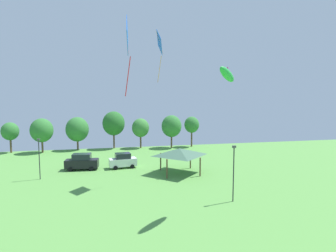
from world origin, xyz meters
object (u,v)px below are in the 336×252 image
Objects in this scene: kite_flying_1 at (227,75)px; light_post_1 at (39,156)px; kite_flying_3 at (159,43)px; treeline_tree_2 at (77,129)px; treeline_tree_4 at (141,128)px; treeline_tree_1 at (42,130)px; parked_car_second_from_left at (123,161)px; treeline_tree_0 at (10,131)px; parked_car_leftmost at (82,162)px; kite_flying_6 at (127,38)px; treeline_tree_5 at (172,126)px; park_pavilion at (180,152)px; treeline_tree_3 at (114,123)px; light_post_0 at (234,170)px; treeline_tree_6 at (192,125)px.

light_post_1 is (-19.46, 14.70, -9.52)m from kite_flying_1.
kite_flying_3 reaches higher than treeline_tree_2.
treeline_tree_2 is at bearing 176.14° from treeline_tree_4.
parked_car_second_from_left is at bearing -46.40° from treeline_tree_1.
parked_car_leftmost is at bearing -47.87° from treeline_tree_0.
kite_flying_3 is 0.99× the size of treeline_tree_4.
kite_flying_6 is 43.03m from treeline_tree_5.
treeline_tree_2 reaches higher than park_pavilion.
treeline_tree_3 reaches higher than treeline_tree_1.
parked_car_leftmost is 0.71× the size of treeline_tree_2.
parked_car_second_from_left is (-8.47, 18.40, -11.48)m from kite_flying_1.
treeline_tree_2 is (6.56, 1.97, -0.14)m from treeline_tree_1.
kite_flying_3 reaches higher than park_pavilion.
treeline_tree_0 is 0.93× the size of treeline_tree_4.
light_post_0 is at bearing -51.70° from treeline_tree_1.
treeline_tree_6 reaches higher than light_post_0.
treeline_tree_1 is 14.34m from treeline_tree_3.
light_post_0 is at bearing -40.05° from parked_car_leftmost.
kite_flying_3 is 1.20× the size of light_post_1.
light_post_1 is 26.07m from treeline_tree_4.
parked_car_leftmost is 20.24m from treeline_tree_4.
kite_flying_6 reaches higher than treeline_tree_3.
park_pavilion reaches higher than parked_car_leftmost.
parked_car_second_from_left is at bearing 2.96° from parked_car_leftmost.
treeline_tree_1 is (-23.02, 20.73, 1.42)m from park_pavilion.
treeline_tree_2 reaches higher than treeline_tree_6.
kite_flying_3 is at bearing 111.41° from kite_flying_1.
kite_flying_1 is at bearing -50.00° from treeline_tree_0.
light_post_0 is at bearing -64.96° from parked_car_second_from_left.
kite_flying_1 is 26.19m from light_post_1.
park_pavilion is at bearing -42.00° from treeline_tree_1.
kite_flying_1 is 47.16m from treeline_tree_0.
treeline_tree_2 is at bearing 116.75° from kite_flying_3.
treeline_tree_2 is 13.44m from treeline_tree_4.
treeline_tree_1 is (-15.22, 15.99, 3.36)m from parked_car_second_from_left.
treeline_tree_0 is at bearing 116.44° from light_post_1.
light_post_1 is at bearing -127.17° from treeline_tree_4.
light_post_0 is at bearing -91.99° from treeline_tree_5.
treeline_tree_1 is 1.01× the size of treeline_tree_6.
treeline_tree_1 reaches higher than light_post_1.
light_post_0 is 1.07× the size of light_post_1.
treeline_tree_1 is at bearing 124.57° from kite_flying_1.
treeline_tree_1 is 26.69m from treeline_tree_5.
parked_car_leftmost is 0.61× the size of treeline_tree_3.
parked_car_second_from_left is 0.65× the size of treeline_tree_4.
treeline_tree_5 is at bearing 40.92° from light_post_1.
treeline_tree_1 is at bearing -172.11° from treeline_tree_3.
parked_car_second_from_left is at bearing 114.73° from kite_flying_1.
treeline_tree_4 reaches higher than parked_car_second_from_left.
kite_flying_6 reaches higher than light_post_0.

